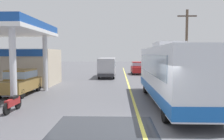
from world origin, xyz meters
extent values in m
plane|color=#4C4C51|center=(0.00, 20.00, 0.00)|extent=(120.00, 120.00, 0.00)
cube|color=#D8CC4C|center=(0.00, 15.00, 0.00)|extent=(0.16, 50.00, 0.01)
cube|color=#26282D|center=(-1.50, -0.26, 0.00)|extent=(4.09, 3.77, 0.01)
cube|color=silver|center=(2.22, 4.75, 1.88)|extent=(2.50, 11.00, 2.90)
cube|color=#1959B2|center=(2.22, 4.75, 0.77)|extent=(2.54, 11.04, 0.56)
cube|color=#8C9EAD|center=(2.22, -0.69, 2.42)|extent=(2.30, 0.10, 1.40)
cube|color=#8C9EAD|center=(0.95, 4.75, 2.33)|extent=(0.06, 9.35, 1.10)
cube|color=#8C9EAD|center=(3.49, 4.75, 2.33)|extent=(0.06, 9.35, 1.10)
cube|color=white|center=(2.22, -0.68, 3.12)|extent=(1.75, 0.08, 0.32)
cube|color=#B2B2B7|center=(2.22, 5.75, 3.51)|extent=(1.60, 2.80, 0.36)
cylinder|color=black|center=(1.12, 0.85, 0.50)|extent=(0.30, 1.00, 1.00)
cylinder|color=black|center=(3.32, 0.85, 0.50)|extent=(0.30, 1.00, 1.00)
cylinder|color=black|center=(1.12, 8.05, 0.50)|extent=(0.30, 1.00, 1.00)
cylinder|color=black|center=(3.32, 8.05, 0.50)|extent=(0.30, 1.00, 1.00)
cylinder|color=silver|center=(-6.80, 3.53, 2.30)|extent=(0.36, 0.36, 4.60)
cylinder|color=silver|center=(-6.80, 8.93, 2.30)|extent=(0.36, 0.36, 4.60)
cube|color=beige|center=(-10.50, 12.43, 1.70)|extent=(7.00, 4.40, 3.40)
cube|color=#194799|center=(-10.50, 10.19, 3.05)|extent=(6.30, 0.10, 0.60)
cube|color=olive|center=(-8.07, 7.15, 0.72)|extent=(1.70, 4.20, 0.80)
cube|color=olive|center=(-8.07, 7.35, 1.47)|extent=(1.50, 2.31, 0.70)
cube|color=#8C9EAD|center=(-8.07, 7.35, 1.47)|extent=(1.53, 2.35, 0.49)
cylinder|color=black|center=(-7.32, 5.65, 0.32)|extent=(0.20, 0.64, 0.64)
cylinder|color=black|center=(-8.82, 8.65, 0.32)|extent=(0.20, 0.64, 0.64)
cylinder|color=black|center=(-7.32, 8.65, 0.32)|extent=(0.20, 0.64, 0.64)
cube|color=#A5A5AD|center=(-2.42, 19.45, 1.39)|extent=(2.00, 6.00, 2.10)
cube|color=#8C9EAD|center=(-2.42, 19.45, 1.79)|extent=(2.04, 5.10, 0.80)
cube|color=#2D2D33|center=(-2.42, 16.40, 0.54)|extent=(1.90, 0.16, 0.36)
cylinder|color=black|center=(-3.30, 17.45, 0.38)|extent=(0.22, 0.76, 0.76)
cylinder|color=black|center=(-1.54, 17.45, 0.38)|extent=(0.22, 0.76, 0.76)
cylinder|color=black|center=(-3.30, 21.45, 0.38)|extent=(0.22, 0.76, 0.76)
cylinder|color=black|center=(-1.54, 21.45, 0.38)|extent=(0.22, 0.76, 0.76)
cylinder|color=black|center=(-6.31, 1.76, 0.30)|extent=(0.10, 0.60, 0.60)
cylinder|color=black|center=(-6.31, 2.96, 0.30)|extent=(0.10, 0.60, 0.60)
cube|color=maroon|center=(-6.31, 2.36, 0.50)|extent=(0.20, 1.30, 0.36)
cube|color=black|center=(-6.31, 2.51, 0.72)|extent=(0.24, 0.60, 0.12)
cylinder|color=#2D2D33|center=(-6.31, 1.81, 0.90)|extent=(0.55, 0.04, 0.04)
cube|color=maroon|center=(1.79, 24.06, 0.72)|extent=(1.70, 4.20, 0.80)
cube|color=maroon|center=(1.79, 24.26, 1.47)|extent=(1.50, 2.31, 0.70)
cube|color=#8C9EAD|center=(1.79, 24.26, 1.47)|extent=(1.53, 2.35, 0.49)
cylinder|color=black|center=(1.04, 22.56, 0.32)|extent=(0.20, 0.64, 0.64)
cylinder|color=black|center=(2.54, 22.56, 0.32)|extent=(0.20, 0.64, 0.64)
cylinder|color=black|center=(1.04, 25.56, 0.32)|extent=(0.20, 0.64, 0.64)
cylinder|color=black|center=(2.54, 25.56, 0.32)|extent=(0.20, 0.64, 0.64)
cylinder|color=brown|center=(5.51, 12.85, 3.56)|extent=(0.24, 0.24, 7.13)
cube|color=#4C3D33|center=(5.51, 12.85, 6.53)|extent=(1.80, 0.12, 0.12)
camera|label=1|loc=(-0.92, -8.57, 2.91)|focal=35.53mm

